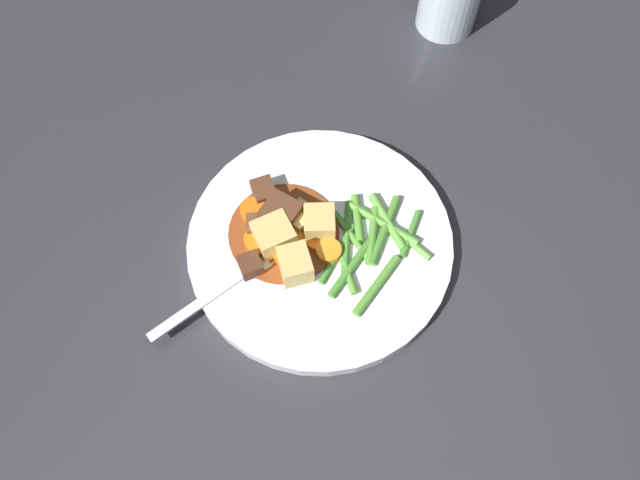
{
  "coord_description": "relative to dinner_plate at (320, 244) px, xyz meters",
  "views": [
    {
      "loc": [
        0.02,
        0.27,
        0.58
      ],
      "look_at": [
        0.0,
        0.0,
        0.02
      ],
      "focal_mm": 35.15,
      "sensor_mm": 36.0,
      "label": 1
    }
  ],
  "objects": [
    {
      "name": "ground_plane",
      "position": [
        0.0,
        0.0,
        -0.01
      ],
      "size": [
        3.0,
        3.0,
        0.0
      ],
      "primitive_type": "plane",
      "color": "#2D2D33"
    },
    {
      "name": "dinner_plate",
      "position": [
        0.0,
        0.0,
        0.0
      ],
      "size": [
        0.27,
        0.27,
        0.02
      ],
      "primitive_type": "cylinder",
      "color": "white",
      "rests_on": "ground_plane"
    },
    {
      "name": "stew_sauce",
      "position": [
        0.04,
        -0.01,
        0.01
      ],
      "size": [
        0.11,
        0.11,
        0.0
      ],
      "primitive_type": "cylinder",
      "color": "brown",
      "rests_on": "dinner_plate"
    },
    {
      "name": "carrot_slice_0",
      "position": [
        0.06,
        0.0,
        0.01
      ],
      "size": [
        0.04,
        0.04,
        0.01
      ],
      "primitive_type": "cylinder",
      "rotation": [
        0.0,
        0.0,
        1.85
      ],
      "color": "orange",
      "rests_on": "dinner_plate"
    },
    {
      "name": "carrot_slice_1",
      "position": [
        0.03,
        -0.0,
        0.01
      ],
      "size": [
        0.04,
        0.04,
        0.01
      ],
      "primitive_type": "cylinder",
      "rotation": [
        0.0,
        0.0,
        5.47
      ],
      "color": "orange",
      "rests_on": "dinner_plate"
    },
    {
      "name": "carrot_slice_2",
      "position": [
        0.0,
        0.0,
        0.01
      ],
      "size": [
        0.04,
        0.04,
        0.01
      ],
      "primitive_type": "cylinder",
      "rotation": [
        0.0,
        0.0,
        1.83
      ],
      "color": "orange",
      "rests_on": "dinner_plate"
    },
    {
      "name": "carrot_slice_3",
      "position": [
        0.07,
        -0.03,
        0.02
      ],
      "size": [
        0.03,
        0.03,
        0.01
      ],
      "primitive_type": "cylinder",
      "rotation": [
        0.0,
        0.0,
        1.26
      ],
      "color": "orange",
      "rests_on": "dinner_plate"
    },
    {
      "name": "carrot_slice_4",
      "position": [
        -0.01,
        0.02,
        0.01
      ],
      "size": [
        0.03,
        0.03,
        0.01
      ],
      "primitive_type": "cylinder",
      "rotation": [
        0.0,
        0.0,
        5.14
      ],
      "color": "orange",
      "rests_on": "dinner_plate"
    },
    {
      "name": "carrot_slice_5",
      "position": [
        0.03,
        0.02,
        0.01
      ],
      "size": [
        0.03,
        0.03,
        0.01
      ],
      "primitive_type": "cylinder",
      "rotation": [
        0.0,
        0.0,
        0.39
      ],
      "color": "orange",
      "rests_on": "dinner_plate"
    },
    {
      "name": "potato_chunk_0",
      "position": [
        0.03,
        0.03,
        0.02
      ],
      "size": [
        0.04,
        0.04,
        0.03
      ],
      "primitive_type": "cube",
      "rotation": [
        0.0,
        0.0,
        3.36
      ],
      "color": "#DBBC6B",
      "rests_on": "dinner_plate"
    },
    {
      "name": "potato_chunk_1",
      "position": [
        0.02,
        -0.02,
        0.02
      ],
      "size": [
        0.04,
        0.04,
        0.02
      ],
      "primitive_type": "cube",
      "rotation": [
        0.0,
        0.0,
        2.43
      ],
      "color": "#DBBC6B",
      "rests_on": "dinner_plate"
    },
    {
      "name": "potato_chunk_2",
      "position": [
        -0.0,
        -0.01,
        0.02
      ],
      "size": [
        0.03,
        0.03,
        0.03
      ],
      "primitive_type": "cube",
      "rotation": [
        0.0,
        0.0,
        3.11
      ],
      "color": "#DBBC6B",
      "rests_on": "dinner_plate"
    },
    {
      "name": "potato_chunk_3",
      "position": [
        0.05,
        -0.0,
        0.02
      ],
      "size": [
        0.05,
        0.05,
        0.03
      ],
      "primitive_type": "cube",
      "rotation": [
        0.0,
        0.0,
        1.97
      ],
      "color": "#DBBC6B",
      "rests_on": "dinner_plate"
    },
    {
      "name": "meat_chunk_0",
      "position": [
        0.07,
        0.03,
        0.02
      ],
      "size": [
        0.03,
        0.03,
        0.02
      ],
      "primitive_type": "cube",
      "rotation": [
        0.0,
        0.0,
        3.47
      ],
      "color": "#4C2B19",
      "rests_on": "dinner_plate"
    },
    {
      "name": "meat_chunk_1",
      "position": [
        0.06,
        -0.02,
        0.02
      ],
      "size": [
        0.02,
        0.02,
        0.02
      ],
      "primitive_type": "cube",
      "rotation": [
        0.0,
        0.0,
        1.59
      ],
      "color": "brown",
      "rests_on": "dinner_plate"
    },
    {
      "name": "meat_chunk_2",
      "position": [
        0.04,
        -0.02,
        0.02
      ],
      "size": [
        0.05,
        0.05,
        0.03
      ],
      "primitive_type": "cube",
      "rotation": [
        0.0,
        0.0,
        0.97
      ],
      "color": "#56331E",
      "rests_on": "dinner_plate"
    },
    {
      "name": "meat_chunk_3",
      "position": [
        0.05,
        -0.05,
        0.02
      ],
      "size": [
        0.03,
        0.03,
        0.02
      ],
      "primitive_type": "cube",
      "rotation": [
        0.0,
        0.0,
        0.3
      ],
      "color": "#56331E",
      "rests_on": "dinner_plate"
    },
    {
      "name": "green_bean_0",
      "position": [
        -0.09,
        -0.0,
        0.01
      ],
      "size": [
        0.03,
        0.05,
        0.01
      ],
      "primitive_type": "cylinder",
      "rotation": [
        0.0,
        1.57,
        1.14
      ],
      "color": "#4C8E33",
      "rests_on": "dinner_plate"
    },
    {
      "name": "green_bean_1",
      "position": [
        -0.03,
        0.0,
        0.01
      ],
      "size": [
        0.04,
        0.06,
        0.01
      ],
      "primitive_type": "cylinder",
      "rotation": [
        0.0,
        1.57,
        2.08
      ],
      "color": "#599E38",
      "rests_on": "dinner_plate"
    },
    {
      "name": "green_bean_2",
      "position": [
        -0.02,
        0.03,
        0.01
      ],
      "size": [
        0.02,
        0.06,
        0.01
      ],
      "primitive_type": "cylinder",
      "rotation": [
        0.0,
        1.57,
        1.8
      ],
      "color": "#599E38",
      "rests_on": "dinner_plate"
    },
    {
      "name": "green_bean_3",
      "position": [
        -0.05,
        0.05,
        0.01
      ],
      "size": [
        0.05,
        0.06,
        0.01
      ],
      "primitive_type": "cylinder",
      "rotation": [
        0.0,
        1.57,
        0.89
      ],
      "color": "#599E38",
      "rests_on": "dinner_plate"
    },
    {
      "name": "green_bean_4",
      "position": [
        -0.05,
        -0.0,
        0.01
      ],
      "size": [
        0.02,
        0.06,
        0.01
      ],
      "primitive_type": "cylinder",
      "rotation": [
        0.0,
        1.57,
        1.38
      ],
      "color": "#599E38",
      "rests_on": "dinner_plate"
    },
    {
      "name": "green_bean_5",
      "position": [
        -0.06,
        -0.01,
        0.01
      ],
      "size": [
        0.04,
        0.08,
        0.01
      ],
      "primitive_type": "cylinder",
      "rotation": [
        0.0,
        1.57,
        1.14
      ],
      "color": "#4C8E33",
      "rests_on": "dinner_plate"
    },
    {
      "name": "green_bean_6",
      "position": [
        -0.03,
        0.0,
        0.01
      ],
      "size": [
        0.02,
        0.08,
        0.01
      ],
      "primitive_type": "cylinder",
      "rotation": [
        0.0,
        1.57,
        1.43
      ],
      "color": "#4C8E33",
      "rests_on": "dinner_plate"
    },
    {
      "name": "green_bean_7",
      "position": [
        -0.08,
        -0.0,
        0.01
      ],
      "size": [
        0.06,
        0.06,
        0.01
      ],
      "primitive_type": "cylinder",
      "rotation": [
        0.0,
        1.57,
        2.32
      ],
      "color": "#66AD42",
      "rests_on": "dinner_plate"
    },
    {
      "name": "green_bean_8",
      "position": [
        -0.02,
        0.02,
        0.01
      ],
      "size": [
        0.04,
        0.06,
        0.01
      ],
      "primitive_type": "cylinder",
      "rotation": [
        0.0,
        1.57,
        1.03
      ],
      "color": "#4C8E33",
      "rests_on": "dinner_plate"
    },
    {
      "name": "green_bean_9",
      "position": [
        -0.07,
        -0.01,
        0.01
      ],
      "size": [
        0.03,
        0.07,
        0.01
      ],
      "primitive_type": "cylinder",
      "rotation": [
        0.0,
        1.57,
        1.96
      ],
      "color": "#66AD42",
      "rests_on": "dinner_plate"
    },
    {
      "name": "green_bean_10",
      "position": [
        -0.06,
        -0.01,
        0.01
      ],
      "size": [
        0.07,
        0.05,
        0.01
      ],
      "primitive_type": "cylinder",
      "rotation": [
        0.0,
        1.57,
        2.5
      ],
      "color": "#599E38",
      "rests_on": "dinner_plate"
    },
    {
      "name": "green_bean_11",
      "position": [
        -0.04,
        -0.02,
        0.01
      ],
      "size": [
        0.01,
        0.05,
        0.01
      ],
      "primitive_type": "cylinder",
      "rotation": [
        0.0,
        1.57,
        1.59
      ],
      "color": "#599E38",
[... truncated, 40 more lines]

